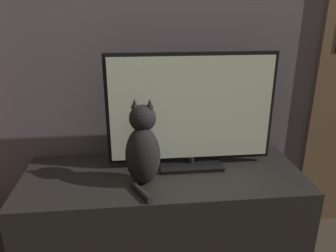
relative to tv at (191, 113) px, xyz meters
name	(u,v)px	position (x,y,z in m)	size (l,w,h in m)	color
wall_back	(157,15)	(-0.15, 0.22, 0.47)	(4.80, 0.05, 2.60)	#564C51
tv_stand	(164,219)	(-0.15, -0.09, -0.56)	(1.42, 0.54, 0.54)	black
tv	(191,113)	(0.00, 0.00, 0.00)	(0.86, 0.20, 0.60)	black
cat	(143,148)	(-0.25, -0.16, -0.11)	(0.18, 0.29, 0.41)	black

